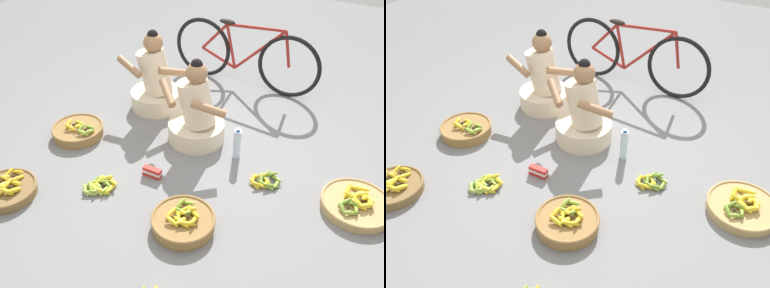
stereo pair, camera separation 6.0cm
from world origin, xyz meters
The scene contains 12 objects.
ground_plane centered at (0.00, 0.00, 0.00)m, with size 10.00×10.00×0.00m, color slate.
vendor_woman_front centered at (-0.23, 0.30, 0.26)m, with size 0.73×0.52×0.81m.
vendor_woman_behind centered at (-0.87, 0.61, 0.27)m, with size 0.71×0.52×0.83m.
bicycle_leaning centered at (-0.27, 1.47, 0.36)m, with size 1.70×0.08×0.73m.
banana_basket_front_left centered at (0.20, -0.70, 0.06)m, with size 0.47×0.47×0.16m.
banana_basket_mid_left centered at (-1.18, -1.08, 0.05)m, with size 0.47×0.47×0.14m.
banana_basket_front_center centered at (1.26, 0.09, 0.05)m, with size 0.54×0.54×0.15m.
banana_basket_near_bicycle centered at (-1.23, -0.19, 0.06)m, with size 0.48×0.48×0.16m.
loose_bananas_near_vendor centered at (0.56, 0.03, 0.03)m, with size 0.27×0.24×0.09m.
loose_bananas_back_center centered at (-0.58, -0.68, 0.03)m, with size 0.27×0.28×0.09m.
water_bottle centered at (0.21, 0.23, 0.14)m, with size 0.06×0.06×0.30m.
packet_carton_stack centered at (-0.30, -0.35, 0.04)m, with size 0.17×0.06×0.09m.
Camera 1 is at (1.23, -2.43, 2.28)m, focal length 38.26 mm.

